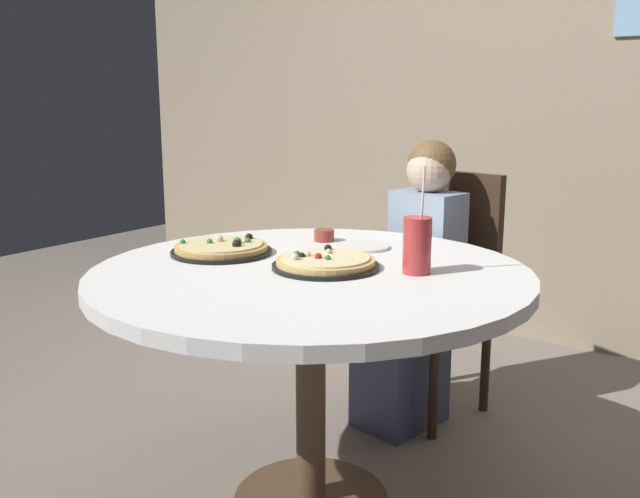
% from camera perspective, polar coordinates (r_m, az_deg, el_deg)
% --- Properties ---
extents(wall_with_window, '(5.20, 0.14, 2.90)m').
position_cam_1_polar(wall_with_window, '(3.72, 17.25, 15.11)').
color(wall_with_window, gray).
rests_on(wall_with_window, ground_plane).
extents(dining_table, '(1.28, 1.28, 0.75)m').
position_cam_1_polar(dining_table, '(2.04, -0.79, -4.12)').
color(dining_table, white).
rests_on(dining_table, ground_plane).
extents(chair_wooden, '(0.47, 0.47, 0.95)m').
position_cam_1_polar(chair_wooden, '(2.81, 9.91, -2.43)').
color(chair_wooden, '#382619').
rests_on(chair_wooden, ground_plane).
extents(diner_child, '(0.32, 0.43, 1.08)m').
position_cam_1_polar(diner_child, '(2.68, 7.64, -4.11)').
color(diner_child, '#3F4766').
rests_on(diner_child, ground_plane).
extents(pizza_veggie, '(0.31, 0.31, 0.05)m').
position_cam_1_polar(pizza_veggie, '(2.02, 0.44, -1.12)').
color(pizza_veggie, black).
rests_on(pizza_veggie, dining_table).
extents(pizza_cheese, '(0.32, 0.32, 0.05)m').
position_cam_1_polar(pizza_cheese, '(2.23, -8.04, 0.05)').
color(pizza_cheese, black).
rests_on(pizza_cheese, dining_table).
extents(soda_cup, '(0.08, 0.08, 0.31)m').
position_cam_1_polar(soda_cup, '(1.97, 7.96, 0.32)').
color(soda_cup, '#B73333').
rests_on(soda_cup, dining_table).
extents(sauce_bowl, '(0.07, 0.07, 0.04)m').
position_cam_1_polar(sauce_bowl, '(2.40, 0.34, 1.13)').
color(sauce_bowl, brown).
rests_on(sauce_bowl, dining_table).
extents(plate_small, '(0.18, 0.18, 0.01)m').
position_cam_1_polar(plate_small, '(2.30, 3.46, 0.20)').
color(plate_small, white).
rests_on(plate_small, dining_table).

